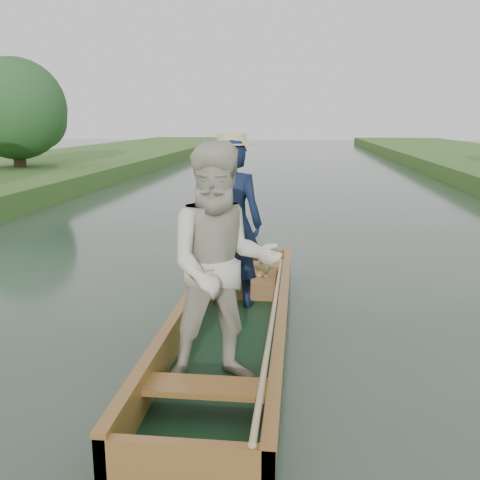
# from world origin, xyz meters

# --- Properties ---
(ground) EXTENTS (120.00, 120.00, 0.00)m
(ground) POSITION_xyz_m (0.00, 0.00, 0.00)
(ground) COLOR #283D30
(ground) RESTS_ON ground
(trees_far) EXTENTS (22.91, 13.46, 4.49)m
(trees_far) POSITION_xyz_m (-0.45, 8.25, 2.48)
(trees_far) COLOR #47331E
(trees_far) RESTS_ON ground
(punt) EXTENTS (1.18, 5.16, 2.12)m
(punt) POSITION_xyz_m (-0.01, -0.22, 0.82)
(punt) COLOR #13311A
(punt) RESTS_ON ground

